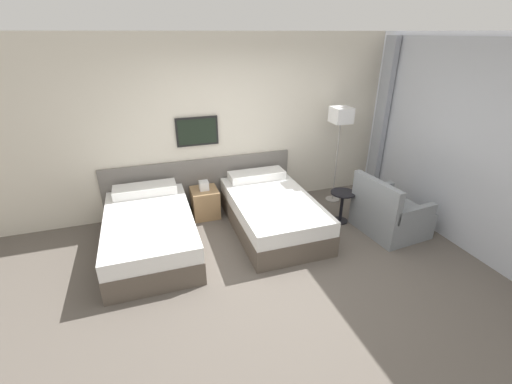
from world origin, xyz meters
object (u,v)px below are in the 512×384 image
Objects in this scene: nightstand at (205,202)px; side_table at (342,201)px; floor_lamp at (341,121)px; armchair at (389,215)px; bed_near_door at (150,231)px; bed_near_window at (272,212)px.

nightstand is 2.13m from side_table.
floor_lamp is 1.65m from armchair.
bed_near_door is 3.21× the size of nightstand.
floor_lamp is (3.10, 0.54, 1.14)m from bed_near_door.
nightstand is 0.62× the size of armchair.
bed_near_door is 1.11m from nightstand.
bed_near_window is (1.74, 0.00, 0.00)m from bed_near_door.
bed_near_window is at bearing 0.00° from bed_near_door.
floor_lamp is 3.25× the size of side_table.
bed_near_window is 1.18× the size of floor_lamp.
side_table is at bearing -111.11° from floor_lamp.
nightstand is (-0.87, 0.69, -0.03)m from bed_near_window.
bed_near_door is 2.00× the size of armchair.
bed_near_door is at bearing -170.07° from floor_lamp.
floor_lamp is at bearing 6.01° from armchair.
bed_near_door is 2.83m from side_table.
bed_near_window is 3.21× the size of nightstand.
armchair reaches higher than bed_near_door.
side_table is (1.96, -0.85, 0.10)m from nightstand.
armchair is (2.46, -1.32, 0.03)m from nightstand.
armchair reaches higher than bed_near_window.
floor_lamp is at bearing 21.77° from bed_near_window.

